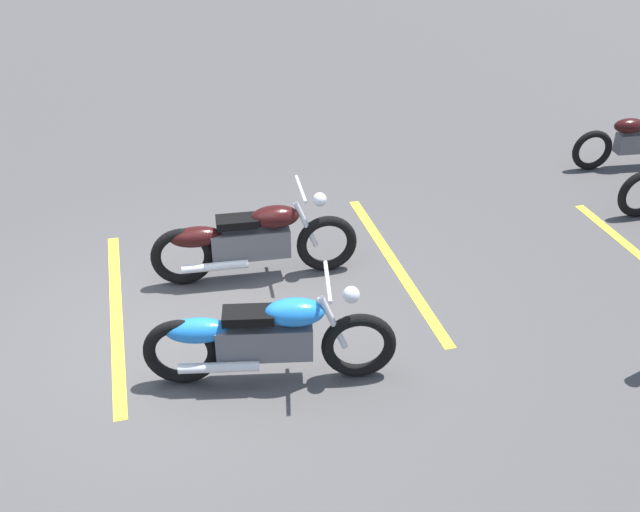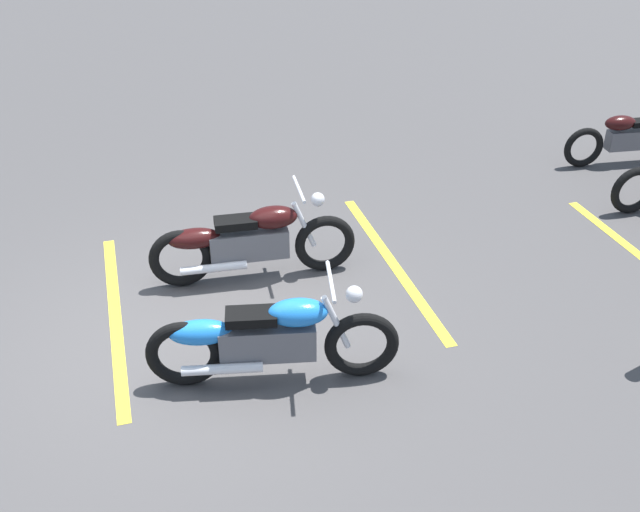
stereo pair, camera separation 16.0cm
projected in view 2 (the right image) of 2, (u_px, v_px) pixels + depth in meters
The scene contains 6 objects.
ground_plane at pixel (192, 339), 7.21m from camera, with size 60.00×60.00×0.00m, color #474444.
motorcycle_bright_foreground at pixel (267, 338), 6.46m from camera, with size 2.17×0.82×1.04m.
motorcycle_dark_foreground at pixel (248, 241), 7.92m from camera, with size 2.22×0.66×1.04m.
motorcycle_row_right at pixel (633, 137), 10.61m from camera, with size 1.92×0.50×0.73m.
parking_stripe_near at pixel (115, 317), 7.53m from camera, with size 3.20×0.12×0.01m, color yellow.
parking_stripe_mid at pixel (392, 263), 8.42m from camera, with size 3.20×0.12×0.01m, color yellow.
Camera 2 is at (-0.96, -5.82, 4.40)m, focal length 41.78 mm.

